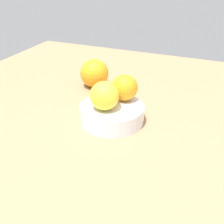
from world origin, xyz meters
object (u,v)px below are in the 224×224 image
object	(u,v)px
fruit_bowl	(112,114)
orange_in_bowl_0	(104,96)
orange_in_bowl_1	(124,88)
orange_loose_0	(94,73)

from	to	relation	value
fruit_bowl	orange_in_bowl_0	xyz separation A→B (cm)	(1.96, -1.01, 5.39)
orange_in_bowl_1	orange_in_bowl_0	bearing A→B (deg)	-21.42
fruit_bowl	orange_loose_0	distance (cm)	21.26
fruit_bowl	orange_loose_0	size ratio (longest dim) A/B	1.81
fruit_bowl	orange_in_bowl_1	size ratio (longest dim) A/B	2.39
fruit_bowl	orange_loose_0	xyz separation A→B (cm)	(-16.88, -12.72, 2.25)
fruit_bowl	orange_in_bowl_1	world-z (taller)	orange_in_bowl_1
orange_loose_0	fruit_bowl	bearing A→B (deg)	36.99
orange_in_bowl_1	orange_loose_0	world-z (taller)	orange_in_bowl_1
fruit_bowl	orange_in_bowl_1	distance (cm)	6.89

